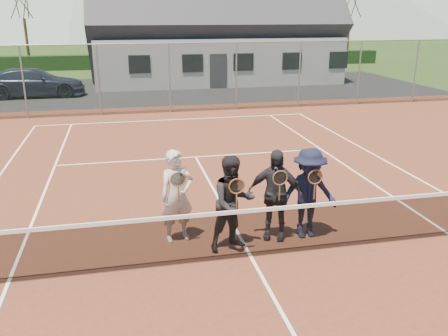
# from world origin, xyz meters

# --- Properties ---
(ground) EXTENTS (220.00, 220.00, 0.00)m
(ground) POSITION_xyz_m (0.00, 20.00, 0.00)
(ground) COLOR #304D1B
(ground) RESTS_ON ground
(court_surface) EXTENTS (30.00, 30.00, 0.02)m
(court_surface) POSITION_xyz_m (0.00, 0.00, 0.01)
(court_surface) COLOR #562819
(court_surface) RESTS_ON ground
(tarmac_carpark) EXTENTS (40.00, 12.00, 0.01)m
(tarmac_carpark) POSITION_xyz_m (-4.00, 20.00, 0.01)
(tarmac_carpark) COLOR black
(tarmac_carpark) RESTS_ON ground
(hedge_row) EXTENTS (40.00, 1.20, 1.10)m
(hedge_row) POSITION_xyz_m (0.00, 32.00, 0.55)
(hedge_row) COLOR black
(hedge_row) RESTS_ON ground
(hill_east) EXTENTS (90.00, 90.00, 14.00)m
(hill_east) POSITION_xyz_m (55.00, 95.00, 7.00)
(hill_east) COLOR #596A5F
(hill_east) RESTS_ON ground
(car_c) EXTENTS (5.17, 2.11, 1.50)m
(car_c) POSITION_xyz_m (-6.56, 19.27, 0.75)
(car_c) COLOR #1B2236
(car_c) RESTS_ON ground
(court_markings) EXTENTS (11.03, 23.83, 0.01)m
(court_markings) POSITION_xyz_m (0.00, 0.00, 0.02)
(court_markings) COLOR white
(court_markings) RESTS_ON court_surface
(tennis_net) EXTENTS (11.68, 0.08, 1.10)m
(tennis_net) POSITION_xyz_m (0.00, 0.00, 0.54)
(tennis_net) COLOR slate
(tennis_net) RESTS_ON ground
(perimeter_fence) EXTENTS (30.07, 0.07, 3.02)m
(perimeter_fence) POSITION_xyz_m (0.00, 13.50, 1.52)
(perimeter_fence) COLOR slate
(perimeter_fence) RESTS_ON ground
(clubhouse) EXTENTS (15.60, 8.20, 7.70)m
(clubhouse) POSITION_xyz_m (4.00, 24.00, 3.99)
(clubhouse) COLOR silver
(clubhouse) RESTS_ON ground
(player_a) EXTENTS (0.74, 0.57, 1.80)m
(player_a) POSITION_xyz_m (-1.20, 1.00, 0.92)
(player_a) COLOR beige
(player_a) RESTS_ON court_surface
(player_b) EXTENTS (1.02, 0.88, 1.80)m
(player_b) POSITION_xyz_m (-0.24, 0.42, 0.92)
(player_b) COLOR black
(player_b) RESTS_ON court_surface
(player_c) EXTENTS (1.14, 0.83, 1.80)m
(player_c) POSITION_xyz_m (0.65, 0.68, 0.92)
(player_c) COLOR #232227
(player_c) RESTS_ON court_surface
(player_d) EXTENTS (1.19, 0.71, 1.80)m
(player_d) POSITION_xyz_m (1.30, 0.60, 0.92)
(player_d) COLOR black
(player_d) RESTS_ON court_surface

